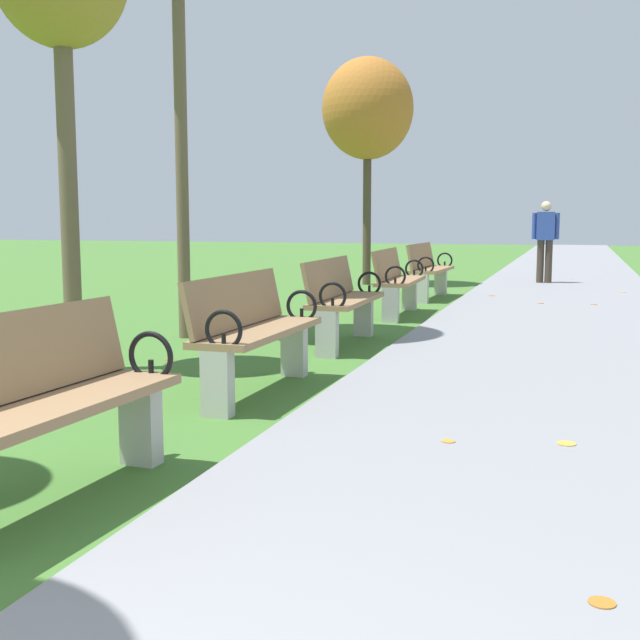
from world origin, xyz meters
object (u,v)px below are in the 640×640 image
park_bench_3 (253,330)px  park_bench_5 (397,280)px  park_bench_2 (38,405)px  park_bench_4 (342,299)px  park_bench_6 (429,269)px  tree_5 (368,110)px  pedestrian_walking (545,237)px

park_bench_3 → park_bench_5: bearing=90.0°
park_bench_2 → park_bench_4: 4.97m
park_bench_2 → park_bench_3: 2.56m
park_bench_3 → park_bench_6: bearing=90.0°
park_bench_4 → park_bench_6: (0.00, 5.15, 0.00)m
tree_5 → park_bench_2: bearing=-82.5°
park_bench_3 → park_bench_5: (0.00, 5.10, 0.00)m
park_bench_5 → park_bench_6: bearing=90.0°
park_bench_2 → pedestrian_walking: pedestrian_walking is taller
park_bench_4 → pedestrian_walking: bearing=79.2°
park_bench_5 → park_bench_6: same height
park_bench_3 → pedestrian_walking: (1.69, 11.24, 0.44)m
park_bench_2 → park_bench_4: bearing=90.0°
park_bench_6 → park_bench_5: bearing=-90.0°
park_bench_6 → park_bench_3: bearing=-90.0°
park_bench_2 → pedestrian_walking: bearing=83.0°
park_bench_4 → park_bench_5: (0.00, 2.69, 0.00)m
park_bench_5 → park_bench_6: (0.00, 2.46, 0.00)m
tree_5 → pedestrian_walking: tree_5 is taller
park_bench_6 → tree_5: 4.12m
pedestrian_walking → park_bench_3: bearing=-98.5°
park_bench_3 → pedestrian_walking: bearing=81.5°
park_bench_6 → pedestrian_walking: bearing=65.4°
pedestrian_walking → park_bench_2: bearing=-97.0°
park_bench_6 → tree_5: tree_5 is taller
park_bench_2 → tree_5: 12.97m
park_bench_4 → pedestrian_walking: (1.69, 8.83, 0.44)m
pedestrian_walking → tree_5: bearing=-159.3°
park_bench_3 → tree_5: 10.52m
park_bench_6 → pedestrian_walking: (1.69, 3.68, 0.44)m
park_bench_3 → pedestrian_walking: 11.37m
park_bench_2 → park_bench_5: size_ratio=1.00×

